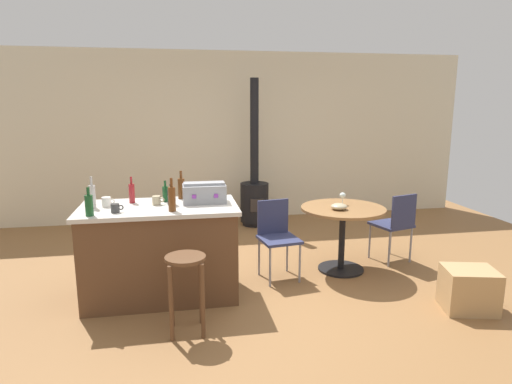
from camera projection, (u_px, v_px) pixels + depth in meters
ground_plane at (263, 288)px, 4.57m from camera, size 8.80×8.80×0.00m
back_wall at (228, 137)px, 7.14m from camera, size 8.00×0.10×2.70m
kitchen_island at (161, 251)px, 4.29m from camera, size 1.50×0.79×0.92m
wooden_stool at (186, 277)px, 3.60m from camera, size 0.33×0.33×0.67m
dining_table at (343, 222)px, 4.95m from camera, size 0.95×0.95×0.74m
folding_chair_near at (396, 222)px, 5.22m from camera, size 0.50×0.50×0.85m
folding_chair_far at (277, 233)px, 4.78m from camera, size 0.46×0.46×0.85m
wood_stove at (254, 191)px, 6.84m from camera, size 0.44×0.45×2.26m
toolbox at (204, 193)px, 4.32m from camera, size 0.42×0.25×0.20m
bottle_0 at (172, 198)px, 3.97m from camera, size 0.07×0.07×0.31m
bottle_1 at (132, 193)px, 4.31m from camera, size 0.06×0.06×0.26m
bottle_2 at (181, 188)px, 4.50m from camera, size 0.07×0.07×0.29m
bottle_3 at (172, 197)px, 4.23m from camera, size 0.08×0.08×0.20m
bottle_4 at (89, 205)px, 3.81m from camera, size 0.07×0.07×0.26m
bottle_5 at (165, 193)px, 4.37m from camera, size 0.06×0.06×0.21m
bottle_6 at (92, 196)px, 4.09m from camera, size 0.06×0.06×0.30m
cup_0 at (157, 200)px, 4.24m from camera, size 0.12×0.08×0.09m
cup_1 at (115, 208)px, 3.94m from camera, size 0.11×0.08×0.08m
cup_2 at (107, 202)px, 4.16m from camera, size 0.12×0.09×0.09m
wine_glass at (343, 196)px, 5.02m from camera, size 0.07×0.07×0.14m
serving_bowl at (339, 207)px, 4.80m from camera, size 0.18×0.18×0.07m
cardboard_box at (469, 289)px, 4.05m from camera, size 0.53×0.47×0.40m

